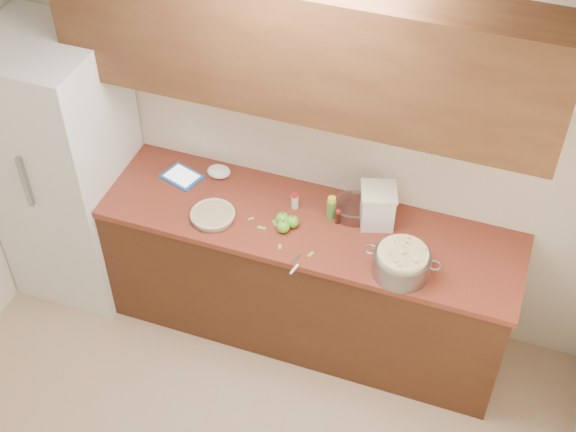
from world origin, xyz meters
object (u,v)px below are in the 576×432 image
(pie, at_px, (213,215))
(flour_canister, at_px, (378,206))
(colander, at_px, (402,263))
(tablet, at_px, (182,177))

(pie, xyz_separation_m, flour_canister, (0.88, 0.28, 0.10))
(pie, bearing_deg, flour_canister, 17.68)
(colander, xyz_separation_m, tablet, (-1.41, 0.30, -0.07))
(pie, height_order, colander, colander)
(flour_canister, relative_size, tablet, 0.94)
(colander, bearing_deg, tablet, 167.89)
(colander, relative_size, tablet, 1.57)
(colander, bearing_deg, flour_canister, 124.10)
(pie, distance_m, colander, 1.10)
(flour_canister, xyz_separation_m, tablet, (-1.19, -0.02, -0.11))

